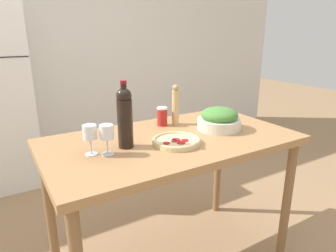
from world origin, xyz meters
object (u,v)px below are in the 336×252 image
wine_bottle (125,117)px  pepper_mill (175,105)px  wine_glass_far (90,134)px  homemade_pizza (176,141)px  wine_glass_near (107,134)px  salad_bowl (219,119)px  salt_canister (162,116)px

wine_bottle → pepper_mill: wine_bottle is taller
wine_glass_far → pepper_mill: (0.64, 0.22, 0.02)m
wine_bottle → pepper_mill: bearing=25.6°
homemade_pizza → wine_bottle: bearing=159.2°
wine_glass_near → wine_glass_far: same height
pepper_mill → salad_bowl: (0.18, -0.23, -0.06)m
wine_glass_far → salad_bowl: bearing=-0.6°
homemade_pizza → pepper_mill: bearing=58.5°
pepper_mill → salt_canister: size_ratio=2.16×
wine_glass_near → pepper_mill: bearing=24.7°
salad_bowl → salt_canister: size_ratio=2.22×
wine_glass_near → salt_canister: size_ratio=1.26×
wine_glass_near → homemade_pizza: size_ratio=0.59×
wine_glass_near → salad_bowl: (0.75, 0.03, -0.05)m
salad_bowl → salt_canister: 0.37m
salad_bowl → homemade_pizza: size_ratio=1.03×
wine_bottle → salad_bowl: 0.63m
wine_bottle → salt_canister: size_ratio=2.90×
wine_bottle → salad_bowl: bearing=-1.3°
wine_glass_far → salt_canister: bearing=23.8°
wine_bottle → wine_glass_far: (-0.19, -0.01, -0.06)m
wine_glass_far → wine_bottle: bearing=1.8°
pepper_mill → wine_bottle: bearing=-154.4°
wine_bottle → wine_glass_far: 0.20m
wine_bottle → wine_glass_near: wine_bottle is taller
wine_glass_near → salad_bowl: wine_glass_near is taller
wine_glass_near → pepper_mill: pepper_mill is taller
homemade_pizza → salt_canister: salt_canister is taller
pepper_mill → salt_canister: bearing=165.8°
wine_glass_near → salad_bowl: 0.75m
wine_glass_near → pepper_mill: 0.62m
wine_bottle → salt_canister: bearing=33.4°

